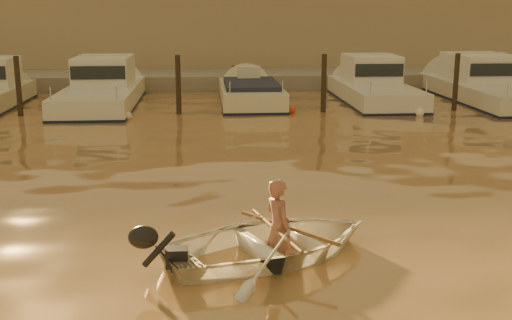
{
  "coord_description": "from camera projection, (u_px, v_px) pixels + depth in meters",
  "views": [
    {
      "loc": [
        0.71,
        -8.09,
        3.58
      ],
      "look_at": [
        1.65,
        3.68,
        0.75
      ],
      "focal_mm": 45.0,
      "sensor_mm": 36.0,
      "label": 1
    }
  ],
  "objects": [
    {
      "name": "moored_boat_4",
      "position": [
        374.0,
        86.0,
        24.54
      ],
      "size": [
        2.38,
        7.3,
        1.75
      ],
      "primitive_type": null,
      "color": "silver",
      "rests_on": "ground_plane"
    },
    {
      "name": "piling_3",
      "position": [
        324.0,
        86.0,
        22.16
      ],
      "size": [
        0.18,
        0.18,
        2.2
      ],
      "primitive_type": "cylinder",
      "color": "#2D2319",
      "rests_on": "ground_plane"
    },
    {
      "name": "outboard_motor",
      "position": [
        175.0,
        257.0,
        8.67
      ],
      "size": [
        0.98,
        0.72,
        0.7
      ],
      "primitive_type": null,
      "rotation": [
        0.0,
        0.0,
        0.4
      ],
      "color": "black",
      "rests_on": "dinghy"
    },
    {
      "name": "oar_starboard",
      "position": [
        275.0,
        229.0,
        9.34
      ],
      "size": [
        0.53,
        2.06,
        0.13
      ],
      "primitive_type": "cylinder",
      "rotation": [
        1.54,
        0.0,
        0.23
      ],
      "color": "brown",
      "rests_on": "dinghy"
    },
    {
      "name": "moored_boat_2",
      "position": [
        102.0,
        88.0,
        23.75
      ],
      "size": [
        2.54,
        8.41,
        1.75
      ],
      "primitive_type": null,
      "color": "silver",
      "rests_on": "ground_plane"
    },
    {
      "name": "piling_2",
      "position": [
        178.0,
        88.0,
        21.77
      ],
      "size": [
        0.18,
        0.18,
        2.2
      ],
      "primitive_type": "cylinder",
      "color": "#2D2319",
      "rests_on": "ground_plane"
    },
    {
      "name": "quay",
      "position": [
        190.0,
        83.0,
        29.43
      ],
      "size": [
        52.0,
        4.0,
        1.0
      ],
      "primitive_type": "cube",
      "color": "gray",
      "rests_on": "ground_plane"
    },
    {
      "name": "moored_boat_3",
      "position": [
        251.0,
        98.0,
        24.27
      ],
      "size": [
        2.22,
        6.35,
        0.95
      ],
      "primitive_type": null,
      "color": "beige",
      "rests_on": "ground_plane"
    },
    {
      "name": "waterfront_building",
      "position": [
        191.0,
        29.0,
        34.24
      ],
      "size": [
        46.0,
        7.0,
        4.8
      ],
      "primitive_type": "cube",
      "color": "#9E8466",
      "rests_on": "quay"
    },
    {
      "name": "piling_1",
      "position": [
        19.0,
        89.0,
        21.37
      ],
      "size": [
        0.18,
        0.18,
        2.2
      ],
      "primitive_type": "cylinder",
      "color": "#2D2319",
      "rests_on": "ground_plane"
    },
    {
      "name": "person",
      "position": [
        278.0,
        228.0,
        9.36
      ],
      "size": [
        0.53,
        0.63,
        1.47
      ],
      "primitive_type": "imported",
      "rotation": [
        0.0,
        0.0,
        1.97
      ],
      "color": "#9F614F",
      "rests_on": "dinghy"
    },
    {
      "name": "dinghy",
      "position": [
        272.0,
        243.0,
        9.36
      ],
      "size": [
        3.92,
        3.43,
        0.68
      ],
      "primitive_type": "imported",
      "rotation": [
        0.0,
        0.0,
        1.97
      ],
      "color": "white",
      "rests_on": "ground_plane"
    },
    {
      "name": "piling_4",
      "position": [
        456.0,
        85.0,
        22.52
      ],
      "size": [
        0.18,
        0.18,
        2.2
      ],
      "primitive_type": "cylinder",
      "color": "#2D2319",
      "rests_on": "ground_plane"
    },
    {
      "name": "ground_plane",
      "position": [
        156.0,
        280.0,
        8.62
      ],
      "size": [
        160.0,
        160.0,
        0.0
      ],
      "primitive_type": "plane",
      "color": "#94613B",
      "rests_on": "ground"
    },
    {
      "name": "fender_c",
      "position": [
        128.0,
        116.0,
        20.88
      ],
      "size": [
        0.3,
        0.3,
        0.3
      ],
      "primitive_type": "sphere",
      "color": "silver",
      "rests_on": "ground_plane"
    },
    {
      "name": "fender_e",
      "position": [
        420.0,
        113.0,
        21.57
      ],
      "size": [
        0.3,
        0.3,
        0.3
      ],
      "primitive_type": "sphere",
      "color": "white",
      "rests_on": "ground_plane"
    },
    {
      "name": "fender_d",
      "position": [
        291.0,
        110.0,
        22.07
      ],
      "size": [
        0.3,
        0.3,
        0.3
      ],
      "primitive_type": "sphere",
      "color": "red",
      "rests_on": "ground_plane"
    },
    {
      "name": "oar_port",
      "position": [
        287.0,
        227.0,
        9.43
      ],
      "size": [
        1.26,
        1.75,
        0.13
      ],
      "primitive_type": "cylinder",
      "rotation": [
        1.54,
        0.0,
        0.61
      ],
      "color": "brown",
      "rests_on": "dinghy"
    },
    {
      "name": "moored_boat_5",
      "position": [
        487.0,
        85.0,
        24.89
      ],
      "size": [
        2.76,
        9.07,
        1.75
      ],
      "primitive_type": null,
      "color": "beige",
      "rests_on": "ground_plane"
    }
  ]
}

